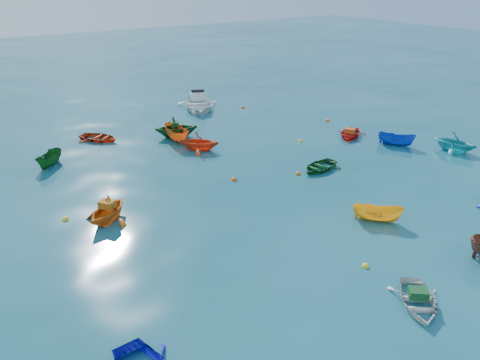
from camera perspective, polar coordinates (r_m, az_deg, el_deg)
ground at (r=23.22m, az=6.87°, el=-5.16°), size 160.00×160.00×0.00m
dinghy_white_near at (r=19.14m, az=20.77°, el=-14.01°), size 3.18×3.29×0.56m
dinghy_orange_w at (r=24.12m, az=-15.71°, el=-4.78°), size 3.55×3.47×1.42m
sampan_yellow_mid at (r=24.20m, az=16.31°, el=-4.75°), size 2.34×2.42×0.95m
dinghy_green_e at (r=29.43m, az=9.65°, el=1.29°), size 3.12×2.52×0.57m
dinghy_cyan_se at (r=35.18m, az=24.56°, el=3.26°), size 3.06×3.34×1.49m
sampan_orange_n at (r=34.17m, az=-7.62°, el=4.74°), size 1.54×3.37×1.26m
dinghy_green_n at (r=35.06m, az=-7.72°, el=5.25°), size 3.83×3.58×1.62m
dinghy_red_ne at (r=35.77m, az=13.22°, el=5.20°), size 3.51×3.27×0.59m
sampan_blue_far at (r=34.88m, az=18.42°, el=4.09°), size 2.18×2.68×0.99m
dinghy_red_far at (r=35.52m, az=-16.80°, el=4.66°), size 3.44×3.61×0.61m
dinghy_orange_far at (r=32.27m, az=-4.98°, el=3.66°), size 3.58×3.56×1.43m
sampan_green_far at (r=31.97m, az=-22.09°, el=1.68°), size 2.39×2.48×0.97m
motorboat_white at (r=42.01m, az=-5.10°, el=8.61°), size 5.40×6.12×1.65m
tarp_green_a at (r=18.96m, az=20.90°, el=-12.77°), size 0.85×0.83×0.33m
tarp_orange_a at (r=23.74m, az=-15.89°, el=-2.86°), size 0.87×0.91×0.35m
tarp_green_b at (r=34.75m, az=-7.97°, el=6.77°), size 0.76×0.86×0.35m
tarp_orange_b at (r=35.53m, az=13.26°, el=5.87°), size 0.84×0.89×0.34m
buoy_ye_a at (r=20.58m, az=15.03°, el=-10.16°), size 0.30×0.30×0.30m
buoy_or_b at (r=28.54m, az=7.06°, el=0.70°), size 0.32×0.32×0.32m
buoy_or_c at (r=27.55m, az=-0.74°, el=0.00°), size 0.36×0.36×0.36m
buoy_ye_c at (r=32.89m, az=-4.94°, el=4.07°), size 0.37×0.37×0.37m
buoy_or_d at (r=39.11m, az=10.59°, el=7.08°), size 0.36×0.36×0.36m
buoy_ye_d at (r=24.86m, az=-20.51°, el=-4.55°), size 0.33×0.33×0.33m
buoy_or_e at (r=42.19m, az=0.36°, el=8.78°), size 0.35×0.35×0.35m
buoy_ye_e at (r=34.09m, az=7.34°, el=4.71°), size 0.31×0.31×0.31m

